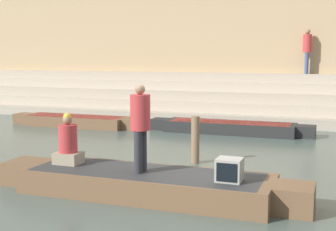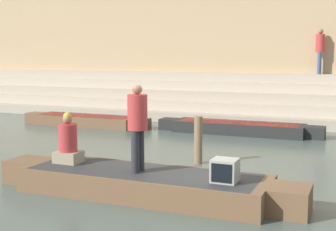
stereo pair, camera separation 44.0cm
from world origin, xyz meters
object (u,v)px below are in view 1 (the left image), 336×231
at_px(moored_boat_shore, 75,121).
at_px(person_on_steps, 307,48).
at_px(person_rowing, 68,144).
at_px(tv_set, 229,170).
at_px(moored_boat_distant, 229,127).
at_px(person_standing, 140,122).
at_px(rowboat_main, 146,183).
at_px(mooring_post, 195,140).

xyz_separation_m(moored_boat_shore, person_on_steps, (7.83, 4.85, 2.68)).
distance_m(person_rowing, person_on_steps, 12.61).
distance_m(tv_set, moored_boat_distant, 7.83).
relative_size(person_rowing, tv_set, 2.36).
bearing_deg(moored_boat_shore, tv_set, -40.40).
bearing_deg(person_on_steps, tv_set, -118.75).
xyz_separation_m(person_standing, person_rowing, (-1.61, 0.12, -0.53)).
height_order(rowboat_main, moored_boat_shore, rowboat_main).
bearing_deg(tv_set, person_standing, 179.98).
relative_size(moored_boat_shore, mooring_post, 4.50).
relative_size(rowboat_main, mooring_post, 5.25).
relative_size(person_standing, tv_set, 3.76).
bearing_deg(person_rowing, person_standing, -12.43).
bearing_deg(rowboat_main, mooring_post, 89.51).
bearing_deg(moored_boat_shore, mooring_post, -31.91).
height_order(rowboat_main, moored_boat_distant, rowboat_main).
bearing_deg(mooring_post, tv_set, -63.15).
xyz_separation_m(moored_boat_shore, mooring_post, (5.91, -4.26, 0.37)).
height_order(moored_boat_shore, person_on_steps, person_on_steps).
bearing_deg(person_rowing, moored_boat_shore, 112.28).
height_order(tv_set, mooring_post, mooring_post).
bearing_deg(mooring_post, moored_boat_distant, 92.59).
bearing_deg(person_rowing, moored_boat_distant, 69.97).
relative_size(rowboat_main, person_standing, 3.71).
bearing_deg(mooring_post, moored_boat_shore, 144.24).
height_order(rowboat_main, person_rowing, person_rowing).
bearing_deg(person_rowing, rowboat_main, -10.42).
bearing_deg(moored_boat_distant, rowboat_main, -84.98).
xyz_separation_m(moored_boat_distant, person_on_steps, (2.13, 4.44, 2.68)).
distance_m(moored_boat_shore, mooring_post, 7.29).
xyz_separation_m(moored_boat_shore, moored_boat_distant, (5.70, 0.41, -0.00)).
relative_size(person_standing, mooring_post, 1.41).
bearing_deg(person_standing, tv_set, 5.88).
xyz_separation_m(person_rowing, moored_boat_shore, (-4.13, 7.03, -0.65)).
bearing_deg(person_standing, rowboat_main, 43.75).
distance_m(moored_boat_shore, person_on_steps, 9.59).
bearing_deg(moored_boat_shore, person_standing, -47.41).
bearing_deg(person_on_steps, person_rowing, -134.06).
height_order(moored_boat_distant, person_on_steps, person_on_steps).
bearing_deg(moored_boat_distant, person_standing, -85.55).
xyz_separation_m(person_rowing, tv_set, (3.28, -0.19, -0.20)).
bearing_deg(tv_set, rowboat_main, 177.96).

